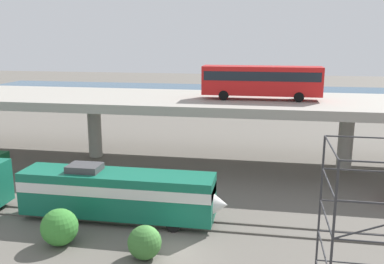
{
  "coord_description": "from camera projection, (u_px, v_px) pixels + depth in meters",
  "views": [
    {
      "loc": [
        5.43,
        -24.09,
        13.45
      ],
      "look_at": [
        -2.18,
        18.83,
        3.55
      ],
      "focal_mm": 39.55,
      "sensor_mm": 36.0,
      "label": 1
    }
  ],
  "objects": [
    {
      "name": "shrub_right",
      "position": [
        145.0,
        242.0,
        26.0
      ],
      "size": [
        2.11,
        2.11,
        2.11
      ],
      "primitive_type": "sphere",
      "color": "#396F31",
      "rests_on": "ground_plane"
    },
    {
      "name": "transit_bus_on_overpass",
      "position": [
        262.0,
        79.0,
        43.01
      ],
      "size": [
        12.0,
        2.68,
        3.4
      ],
      "color": "red",
      "rests_on": "highway_overpass"
    },
    {
      "name": "train_locomotive",
      "position": [
        127.0,
        193.0,
        31.15
      ],
      "size": [
        15.42,
        3.04,
        4.18
      ],
      "color": "#14664C",
      "rests_on": "ground_plane"
    },
    {
      "name": "rail_strip_near",
      "position": [
        184.0,
        228.0,
        30.17
      ],
      "size": [
        110.0,
        0.12,
        0.12
      ],
      "primitive_type": "cube",
      "color": "#59544C",
      "rests_on": "ground_plane"
    },
    {
      "name": "parked_car_1",
      "position": [
        126.0,
        95.0,
        82.58
      ],
      "size": [
        4.39,
        1.96,
        1.5
      ],
      "color": "maroon",
      "rests_on": "pier_parking_lot"
    },
    {
      "name": "parked_car_2",
      "position": [
        232.0,
        96.0,
        80.99
      ],
      "size": [
        4.23,
        1.82,
        1.5
      ],
      "rotation": [
        0.0,
        0.0,
        3.14
      ],
      "color": "navy",
      "rests_on": "pier_parking_lot"
    },
    {
      "name": "shrub_left",
      "position": [
        60.0,
        227.0,
        27.71
      ],
      "size": [
        2.44,
        2.44,
        2.44
      ],
      "primitive_type": "sphere",
      "color": "#388332",
      "rests_on": "ground_plane"
    },
    {
      "name": "scaffolding_tower",
      "position": [
        373.0,
        248.0,
        17.43
      ],
      "size": [
        3.96,
        3.96,
        9.2
      ],
      "color": "#2D2D30",
      "rests_on": "ground_plane"
    },
    {
      "name": "parked_car_4",
      "position": [
        222.0,
        98.0,
        78.01
      ],
      "size": [
        4.27,
        1.94,
        1.5
      ],
      "rotation": [
        0.0,
        0.0,
        3.14
      ],
      "color": "#9E998C",
      "rests_on": "pier_parking_lot"
    },
    {
      "name": "parked_car_5",
      "position": [
        166.0,
        94.0,
        83.29
      ],
      "size": [
        4.2,
        1.85,
        1.5
      ],
      "color": "maroon",
      "rests_on": "pier_parking_lot"
    },
    {
      "name": "parked_car_6",
      "position": [
        339.0,
        98.0,
        78.15
      ],
      "size": [
        4.09,
        1.87,
        1.5
      ],
      "rotation": [
        0.0,
        0.0,
        3.14
      ],
      "color": "#515459",
      "rests_on": "pier_parking_lot"
    },
    {
      "name": "ground_plane",
      "position": [
        174.0,
        251.0,
        27.03
      ],
      "size": [
        260.0,
        260.0,
        0.0
      ],
      "primitive_type": "plane",
      "color": "#605B54"
    },
    {
      "name": "highway_overpass",
      "position": [
        214.0,
        104.0,
        44.8
      ],
      "size": [
        96.0,
        12.84,
        7.09
      ],
      "color": "#9E998E",
      "rests_on": "ground_plane"
    },
    {
      "name": "rail_strip_far",
      "position": [
        188.0,
        220.0,
        31.55
      ],
      "size": [
        110.0,
        0.12,
        0.12
      ],
      "primitive_type": "cube",
      "color": "#59544C",
      "rests_on": "ground_plane"
    },
    {
      "name": "parked_car_0",
      "position": [
        196.0,
        97.0,
        79.34
      ],
      "size": [
        4.36,
        1.96,
        1.5
      ],
      "rotation": [
        0.0,
        0.0,
        3.14
      ],
      "color": "silver",
      "rests_on": "pier_parking_lot"
    },
    {
      "name": "parked_car_3",
      "position": [
        249.0,
        99.0,
        77.81
      ],
      "size": [
        4.33,
        1.83,
        1.5
      ],
      "rotation": [
        0.0,
        0.0,
        3.14
      ],
      "color": "#9E998C",
      "rests_on": "pier_parking_lot"
    },
    {
      "name": "pier_parking_lot",
      "position": [
        237.0,
        105.0,
        79.68
      ],
      "size": [
        59.48,
        11.9,
        1.46
      ],
      "primitive_type": "cube",
      "color": "#9E998E",
      "rests_on": "ground_plane"
    },
    {
      "name": "harbor_water",
      "position": [
        244.0,
        93.0,
        101.92
      ],
      "size": [
        140.0,
        36.0,
        0.01
      ],
      "primitive_type": "cube",
      "color": "#2D5170",
      "rests_on": "ground_plane"
    },
    {
      "name": "parked_car_7",
      "position": [
        287.0,
        100.0,
        75.59
      ],
      "size": [
        4.06,
        1.95,
        1.5
      ],
      "rotation": [
        0.0,
        0.0,
        3.14
      ],
      "color": "#0C4C26",
      "rests_on": "pier_parking_lot"
    }
  ]
}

